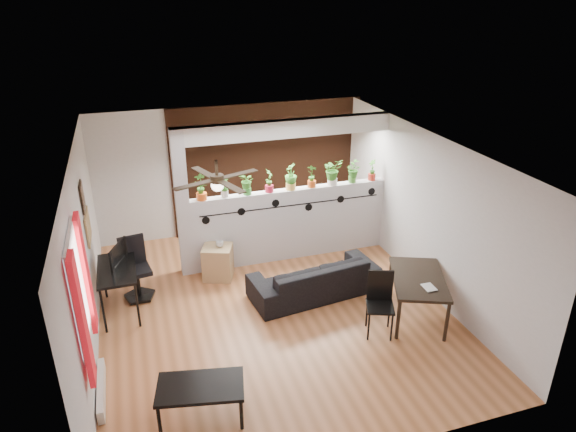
{
  "coord_description": "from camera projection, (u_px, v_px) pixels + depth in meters",
  "views": [
    {
      "loc": [
        -1.84,
        -6.57,
        4.63
      ],
      "look_at": [
        0.46,
        0.6,
        1.26
      ],
      "focal_mm": 32.0,
      "sensor_mm": 36.0,
      "label": 1
    }
  ],
  "objects": [
    {
      "name": "cup",
      "position": [
        220.0,
        244.0,
        8.7
      ],
      "size": [
        0.17,
        0.17,
        0.1
      ],
      "primitive_type": "imported",
      "rotation": [
        0.0,
        0.0,
        -0.41
      ],
      "color": "gray",
      "rests_on": "cube_shelf"
    },
    {
      "name": "potted_plant_5",
      "position": [
        312.0,
        175.0,
        9.11
      ],
      "size": [
        0.27,
        0.27,
        0.42
      ],
      "color": "#DC5719",
      "rests_on": "partition_wall"
    },
    {
      "name": "cube_shelf",
      "position": [
        218.0,
        262.0,
        8.82
      ],
      "size": [
        0.61,
        0.57,
        0.59
      ],
      "primitive_type": "cube",
      "rotation": [
        0.0,
        0.0,
        -0.36
      ],
      "color": "#A18155",
      "rests_on": "ground"
    },
    {
      "name": "coffee_table",
      "position": [
        200.0,
        389.0,
        5.88
      ],
      "size": [
        1.08,
        0.74,
        0.46
      ],
      "color": "black",
      "rests_on": "ground"
    },
    {
      "name": "potted_plant_6",
      "position": [
        333.0,
        171.0,
        9.2
      ],
      "size": [
        0.28,
        0.23,
        0.48
      ],
      "color": "white",
      "rests_on": "partition_wall"
    },
    {
      "name": "window_assembly",
      "position": [
        81.0,
        292.0,
        5.74
      ],
      "size": [
        0.09,
        1.3,
        1.55
      ],
      "color": "white",
      "rests_on": "room_shell"
    },
    {
      "name": "framed_art",
      "position": [
        82.0,
        197.0,
        7.42
      ],
      "size": [
        0.03,
        0.34,
        0.44
      ],
      "color": "#8C7259",
      "rests_on": "room_shell"
    },
    {
      "name": "potted_plant_2",
      "position": [
        247.0,
        183.0,
        8.78
      ],
      "size": [
        0.21,
        0.23,
        0.4
      ],
      "color": "#358C33",
      "rests_on": "partition_wall"
    },
    {
      "name": "ceiling_fan",
      "position": [
        217.0,
        181.0,
        6.68
      ],
      "size": [
        1.19,
        1.19,
        0.43
      ],
      "color": "black",
      "rests_on": "room_shell"
    },
    {
      "name": "folding_chair",
      "position": [
        380.0,
        297.0,
        7.35
      ],
      "size": [
        0.5,
        0.5,
        0.95
      ],
      "color": "black",
      "rests_on": "ground"
    },
    {
      "name": "potted_plant_3",
      "position": [
        269.0,
        180.0,
        8.89
      ],
      "size": [
        0.24,
        0.26,
        0.42
      ],
      "color": "red",
      "rests_on": "partition_wall"
    },
    {
      "name": "sofa",
      "position": [
        314.0,
        278.0,
        8.35
      ],
      "size": [
        2.08,
        1.02,
        0.58
      ],
      "primitive_type": "imported",
      "rotation": [
        0.0,
        0.0,
        3.26
      ],
      "color": "black",
      "rests_on": "ground"
    },
    {
      "name": "corkboard",
      "position": [
        88.0,
        227.0,
        7.67
      ],
      "size": [
        0.03,
        0.6,
        0.45
      ],
      "primitive_type": "cube",
      "color": "#9F7C4C",
      "rests_on": "room_shell"
    },
    {
      "name": "vine_decal",
      "position": [
        292.0,
        205.0,
        9.11
      ],
      "size": [
        3.31,
        0.01,
        0.3
      ],
      "color": "black",
      "rests_on": "partition_wall"
    },
    {
      "name": "potted_plant_4",
      "position": [
        291.0,
        176.0,
        8.99
      ],
      "size": [
        0.27,
        0.3,
        0.48
      ],
      "color": "#EBB953",
      "rests_on": "partition_wall"
    },
    {
      "name": "monitor",
      "position": [
        115.0,
        258.0,
        7.79
      ],
      "size": [
        0.32,
        0.18,
        0.18
      ],
      "primitive_type": "imported",
      "rotation": [
        0.0,
        0.0,
        1.16
      ],
      "color": "black",
      "rests_on": "computer_desk"
    },
    {
      "name": "potted_plant_8",
      "position": [
        372.0,
        169.0,
        9.44
      ],
      "size": [
        0.17,
        0.21,
        0.4
      ],
      "color": "red",
      "rests_on": "partition_wall"
    },
    {
      "name": "computer_desk",
      "position": [
        117.0,
        272.0,
        7.73
      ],
      "size": [
        0.56,
        1.06,
        0.77
      ],
      "color": "black",
      "rests_on": "ground"
    },
    {
      "name": "baseboard_heater",
      "position": [
        101.0,
        389.0,
        6.32
      ],
      "size": [
        0.08,
        1.0,
        0.18
      ],
      "primitive_type": "cube",
      "color": "silver",
      "rests_on": "ground"
    },
    {
      "name": "potted_plant_1",
      "position": [
        224.0,
        186.0,
        8.68
      ],
      "size": [
        0.23,
        0.23,
        0.37
      ],
      "color": "silver",
      "rests_on": "partition_wall"
    },
    {
      "name": "dining_table",
      "position": [
        418.0,
        282.0,
        7.65
      ],
      "size": [
        1.18,
        1.44,
        0.68
      ],
      "color": "black",
      "rests_on": "ground"
    },
    {
      "name": "room_shell",
      "position": [
        271.0,
        233.0,
        7.58
      ],
      "size": [
        6.3,
        7.1,
        2.9
      ],
      "color": "#975831",
      "rests_on": "ground"
    },
    {
      "name": "partition_wall",
      "position": [
        291.0,
        224.0,
        9.36
      ],
      "size": [
        3.6,
        0.18,
        1.35
      ],
      "primitive_type": "cube",
      "color": "#BCBCC1",
      "rests_on": "ground"
    },
    {
      "name": "office_chair",
      "position": [
        136.0,
        272.0,
        8.22
      ],
      "size": [
        0.53,
        0.53,
        1.02
      ],
      "color": "black",
      "rests_on": "ground"
    },
    {
      "name": "book",
      "position": [
        424.0,
        288.0,
        7.33
      ],
      "size": [
        0.17,
        0.22,
        0.02
      ],
      "primitive_type": "imported",
      "rotation": [
        0.0,
        0.0,
        -0.04
      ],
      "color": "gray",
      "rests_on": "dining_table"
    },
    {
      "name": "potted_plant_7",
      "position": [
        353.0,
        171.0,
        9.33
      ],
      "size": [
        0.16,
        0.2,
        0.4
      ],
      "color": "#4C9436",
      "rests_on": "partition_wall"
    },
    {
      "name": "brick_panel",
      "position": [
        268.0,
        167.0,
        10.39
      ],
      "size": [
        3.9,
        0.05,
        2.6
      ],
      "primitive_type": "cube",
      "color": "brown",
      "rests_on": "ground"
    },
    {
      "name": "pier_column",
      "position": [
        182.0,
        205.0,
        8.58
      ],
      "size": [
        0.22,
        0.2,
        2.6
      ],
      "primitive_type": "cube",
      "color": "#BCBCC1",
      "rests_on": "ground"
    },
    {
      "name": "potted_plant_0",
      "position": [
        201.0,
        185.0,
        8.54
      ],
      "size": [
        0.26,
        0.21,
        0.49
      ],
      "color": "orange",
      "rests_on": "partition_wall"
    },
    {
      "name": "ceiling_header",
      "position": [
        291.0,
        128.0,
        8.64
      ],
      "size": [
        3.6,
        0.18,
        0.3
      ],
      "primitive_type": "cube",
      "color": "silver",
      "rests_on": "room_shell"
    }
  ]
}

